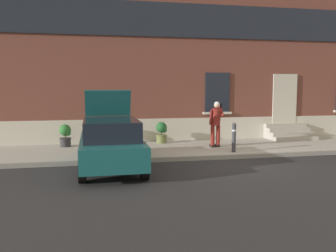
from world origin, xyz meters
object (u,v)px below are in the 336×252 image
object	(u,v)px
person_on_phone	(216,121)
bollard_near_person	(234,136)
bollard_far_left	(110,140)
hatchback_car_teal	(111,143)
planter_charcoal	(65,135)
planter_cream	(115,133)
planter_olive	(162,132)

from	to	relation	value
person_on_phone	bollard_near_person	bearing A→B (deg)	-68.55
bollard_far_left	person_on_phone	world-z (taller)	person_on_phone
hatchback_car_teal	person_on_phone	world-z (taller)	hatchback_car_teal
hatchback_car_teal	planter_charcoal	distance (m)	3.99
planter_charcoal	person_on_phone	bearing A→B (deg)	-13.63
bollard_far_left	planter_cream	size ratio (longest dim) A/B	1.22
hatchback_car_teal	planter_olive	world-z (taller)	hatchback_car_teal
hatchback_car_teal	bollard_far_left	world-z (taller)	hatchback_car_teal
planter_cream	planter_olive	size ratio (longest dim) A/B	1.00
planter_charcoal	hatchback_car_teal	bearing A→B (deg)	-67.25
planter_cream	person_on_phone	bearing A→B (deg)	-24.43
hatchback_car_teal	planter_cream	size ratio (longest dim) A/B	4.73
bollard_far_left	planter_olive	size ratio (longest dim) A/B	1.22
bollard_far_left	bollard_near_person	bearing A→B (deg)	0.00
person_on_phone	planter_cream	distance (m)	4.09
hatchback_car_teal	bollard_far_left	distance (m)	1.22
bollard_near_person	planter_charcoal	distance (m)	6.36
planter_charcoal	planter_cream	size ratio (longest dim) A/B	1.00
bollard_far_left	planter_olive	xyz separation A→B (m)	(2.21, 2.63, -0.11)
hatchback_car_teal	planter_cream	bearing A→B (deg)	84.91
bollard_near_person	planter_cream	bearing A→B (deg)	145.10
person_on_phone	planter_olive	world-z (taller)	person_on_phone
planter_charcoal	planter_cream	distance (m)	1.92
person_on_phone	planter_charcoal	bearing A→B (deg)	173.12
bollard_far_left	planter_olive	world-z (taller)	bollard_far_left
bollard_far_left	planter_charcoal	size ratio (longest dim) A/B	1.22
planter_charcoal	planter_olive	distance (m)	3.80
hatchback_car_teal	bollard_near_person	size ratio (longest dim) A/B	3.89
bollard_near_person	planter_olive	xyz separation A→B (m)	(-2.08, 2.63, -0.11)
planter_cream	bollard_near_person	bearing A→B (deg)	-34.90
person_on_phone	planter_cream	size ratio (longest dim) A/B	2.03
hatchback_car_teal	planter_olive	size ratio (longest dim) A/B	4.73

